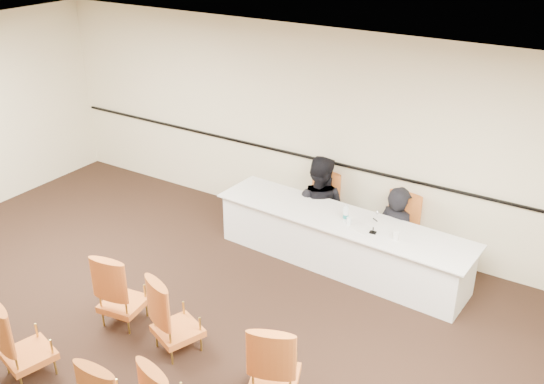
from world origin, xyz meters
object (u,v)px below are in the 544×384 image
Objects in this scene: aud_chair_back_left at (25,337)px; panelist_second_chair at (318,206)px; water_bottle at (346,213)px; panel_table at (340,242)px; aud_chair_front_mid at (176,314)px; drinking_glass at (349,221)px; aud_chair_front_left at (122,287)px; coffee_cup at (396,235)px; panelist_main at (395,243)px; panelist_main_chair at (397,230)px; microphone at (374,224)px; aud_chair_front_right at (275,360)px; panelist_second at (318,211)px.

panelist_second_chair is at bearing 89.68° from aud_chair_back_left.
water_bottle is 4.06m from aud_chair_back_left.
aud_chair_front_mid reaches higher than panel_table.
aud_chair_front_left is (-1.74, -2.36, -0.29)m from drinking_glass.
coffee_cup is 2.83m from aud_chair_front_mid.
aud_chair_front_left is (-2.18, -2.97, 0.20)m from panelist_main.
microphone is at bearing -93.93° from panelist_main_chair.
aud_chair_front_right is at bearing -11.22° from aud_chair_front_left.
microphone is 0.31m from coffee_cup.
water_bottle reaches higher than aud_chair_front_left.
panelist_second_chair reaches higher than drinking_glass.
panel_table is at bearing 169.44° from coffee_cup.
aud_chair_front_left is at bearing 95.25° from aud_chair_back_left.
panelist_main_chair is 1.00× the size of aud_chair_front_mid.
panelist_main is at bearing 54.55° from drinking_glass.
panelist_main is 0.94m from water_bottle.
aud_chair_front_mid is 1.29m from aud_chair_front_right.
panelist_main_chair is at bearing 68.19° from aud_chair_front_right.
aud_chair_back_left is (-1.93, -3.53, -0.29)m from drinking_glass.
panelist_main reaches higher than drinking_glass.
microphone reaches higher than aud_chair_back_left.
panelist_second is 1.11m from drinking_glass.
panelist_main is 6.94× the size of water_bottle.
aud_chair_back_left is at bearing -111.86° from aud_chair_front_mid.
aud_chair_front_mid is at bearing -11.49° from aud_chair_front_left.
aud_chair_back_left is at bearing -129.65° from microphone.
panelist_main is 1.77× the size of panelist_main_chair.
panelist_second_chair is at bearing 139.45° from water_bottle.
panelist_second_chair is 3.92× the size of water_bottle.
microphone is at bearing -13.74° from water_bottle.
panelist_main_chair reaches higher than coffee_cup.
aud_chair_back_left is (-2.29, -3.49, -0.37)m from microphone.
panelist_second_chair reaches higher than coffee_cup.
drinking_glass is (-0.44, -0.61, 0.49)m from panelist_main.
microphone reaches higher than drinking_glass.
aud_chair_front_left is (-1.58, -2.46, 0.12)m from panel_table.
microphone reaches higher than panel_table.
panel_table is 0.79m from panelist_main_chair.
panelist_second is 1.05m from water_bottle.
panel_table is 3.78× the size of panelist_main_chair.
water_bottle is 2.04× the size of coffee_cup.
panelist_main is 0.87m from microphone.
panelist_second is 1.80× the size of aud_chair_front_mid.
panelist_main is at bearing 108.66° from coffee_cup.
water_bottle is 2.59m from aud_chair_front_right.
panelist_second is (-1.24, 0.07, -0.07)m from panelist_main_chair.
coffee_cup is at bearing -7.25° from microphone.
water_bottle is at bearing -37.42° from panelist_second_chair.
drinking_glass is at bearing 78.17° from aud_chair_front_right.
microphone is 0.27× the size of aud_chair_front_right.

